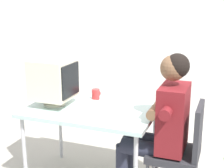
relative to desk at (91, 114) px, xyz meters
name	(u,v)px	position (x,y,z in m)	size (l,w,h in m)	color
wall_back	(160,18)	(0.30, 1.40, 0.80)	(8.00, 0.10, 3.00)	silver
desk	(91,114)	(0.00, 0.00, 0.00)	(1.18, 0.78, 0.75)	#B7B7BC
crt_monitor	(54,79)	(-0.36, -0.03, 0.31)	(0.36, 0.37, 0.44)	beige
keyboard	(84,107)	(-0.06, -0.03, 0.07)	(0.17, 0.42, 0.03)	silver
office_chair	(182,148)	(0.84, -0.02, -0.19)	(0.42, 0.42, 0.90)	#4C4C51
person_seated	(161,121)	(0.66, -0.02, 0.03)	(0.71, 0.60, 1.31)	maroon
desk_mug	(96,94)	(-0.07, 0.28, 0.11)	(0.08, 0.09, 0.10)	red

